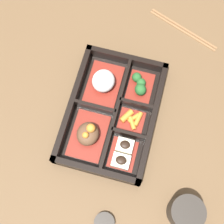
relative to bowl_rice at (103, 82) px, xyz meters
The scene contains 11 objects.
ground_plane 0.09m from the bowl_rice, 149.67° to the right, with size 3.00×3.00×0.00m, color brown.
bento_base 0.09m from the bowl_rice, 149.67° to the right, with size 0.32×0.22×0.01m.
bento_rim 0.09m from the bowl_rice, 148.00° to the right, with size 0.32×0.22×0.04m.
bowl_stew 0.14m from the bowl_rice, behind, with size 0.13×0.09×0.05m.
bowl_rice is the anchor object (origin of this frame).
bowl_tofu 0.19m from the bowl_rice, 150.34° to the right, with size 0.08×0.07×0.04m.
bowl_carrots 0.12m from the bowl_rice, 128.42° to the right, with size 0.06×0.07×0.02m.
bowl_greens 0.10m from the bowl_rice, 81.25° to the right, with size 0.09×0.07×0.03m.
tea_cup 0.38m from the bowl_rice, 134.58° to the right, with size 0.08×0.08×0.07m.
chopsticks 0.29m from the bowl_rice, 37.29° to the right, with size 0.09×0.21×0.01m.
sauce_dish 0.35m from the bowl_rice, 164.36° to the right, with size 0.05×0.05×0.01m.
Camera 1 is at (-0.24, -0.06, 0.78)m, focal length 50.00 mm.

